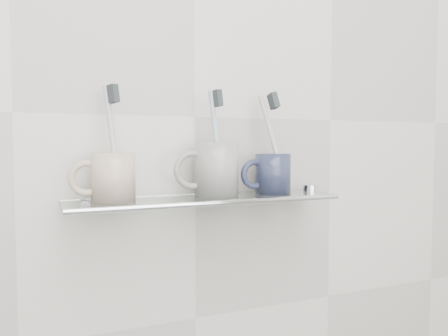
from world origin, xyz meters
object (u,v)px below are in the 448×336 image
mug_left (113,177)px  mug_right (273,174)px  mug_center (217,169)px  shelf_glass (206,199)px

mug_left → mug_right: size_ratio=1.06×
mug_left → mug_right: (0.31, 0.00, -0.00)m
mug_center → mug_right: 0.12m
shelf_glass → mug_left: 0.17m
shelf_glass → mug_left: (-0.17, 0.00, 0.05)m
shelf_glass → mug_right: 0.15m
mug_left → mug_center: mug_center is taller
mug_left → shelf_glass: bearing=-26.5°
mug_left → mug_center: size_ratio=0.82×
shelf_glass → mug_center: (0.02, 0.00, 0.05)m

